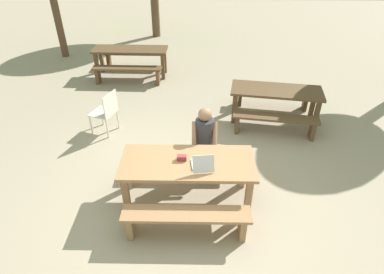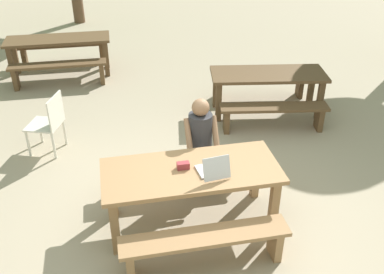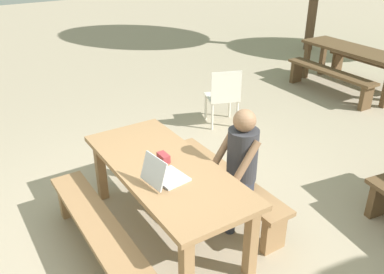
# 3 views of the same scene
# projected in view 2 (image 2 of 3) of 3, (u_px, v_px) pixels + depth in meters

# --- Properties ---
(ground_plane) EXTENTS (30.00, 30.00, 0.00)m
(ground_plane) POSITION_uv_depth(u_px,v_px,m) (191.00, 221.00, 5.08)
(ground_plane) COLOR tan
(picnic_table_front) EXTENTS (1.92, 0.82, 0.73)m
(picnic_table_front) POSITION_uv_depth(u_px,v_px,m) (191.00, 177.00, 4.76)
(picnic_table_front) COLOR #9E754C
(picnic_table_front) RESTS_ON ground
(bench_near) EXTENTS (1.70, 0.30, 0.42)m
(bench_near) POSITION_uv_depth(u_px,v_px,m) (205.00, 243.00, 4.34)
(bench_near) COLOR #9E754C
(bench_near) RESTS_ON ground
(bench_far) EXTENTS (1.70, 0.30, 0.42)m
(bench_far) POSITION_uv_depth(u_px,v_px,m) (180.00, 166.00, 5.50)
(bench_far) COLOR #9E754C
(bench_far) RESTS_ON ground
(laptop) EXTENTS (0.33, 0.36, 0.26)m
(laptop) POSITION_uv_depth(u_px,v_px,m) (213.00, 169.00, 4.60)
(laptop) COLOR silver
(laptop) RESTS_ON picnic_table_front
(small_pouch) EXTENTS (0.13, 0.07, 0.08)m
(small_pouch) POSITION_uv_depth(u_px,v_px,m) (183.00, 166.00, 4.70)
(small_pouch) COLOR #993338
(small_pouch) RESTS_ON picnic_table_front
(person_seated) EXTENTS (0.40, 0.40, 1.21)m
(person_seated) POSITION_uv_depth(u_px,v_px,m) (201.00, 139.00, 5.31)
(person_seated) COLOR #333847
(person_seated) RESTS_ON ground
(plastic_chair) EXTENTS (0.57, 0.57, 0.88)m
(plastic_chair) POSITION_uv_depth(u_px,v_px,m) (49.00, 122.00, 6.15)
(plastic_chair) COLOR silver
(plastic_chair) RESTS_ON ground
(picnic_table_mid) EXTENTS (1.93, 0.99, 0.71)m
(picnic_table_mid) POSITION_uv_depth(u_px,v_px,m) (268.00, 79.00, 7.10)
(picnic_table_mid) COLOR brown
(picnic_table_mid) RESTS_ON ground
(bench_mid_south) EXTENTS (1.68, 0.56, 0.42)m
(bench_mid_south) POSITION_uv_depth(u_px,v_px,m) (274.00, 112.00, 6.74)
(bench_mid_south) COLOR brown
(bench_mid_south) RESTS_ON ground
(bench_mid_north) EXTENTS (1.68, 0.56, 0.42)m
(bench_mid_north) POSITION_uv_depth(u_px,v_px,m) (260.00, 81.00, 7.76)
(bench_mid_north) COLOR brown
(bench_mid_north) RESTS_ON ground
(picnic_table_rear) EXTENTS (1.99, 0.69, 0.75)m
(picnic_table_rear) POSITION_uv_depth(u_px,v_px,m) (58.00, 44.00, 8.50)
(picnic_table_rear) COLOR brown
(picnic_table_rear) RESTS_ON ground
(bench_rear_south) EXTENTS (1.78, 0.34, 0.45)m
(bench_rear_south) POSITION_uv_depth(u_px,v_px,m) (58.00, 69.00, 8.17)
(bench_rear_south) COLOR brown
(bench_rear_south) RESTS_ON ground
(bench_rear_north) EXTENTS (1.78, 0.34, 0.45)m
(bench_rear_north) POSITION_uv_depth(u_px,v_px,m) (63.00, 49.00, 9.12)
(bench_rear_north) COLOR brown
(bench_rear_north) RESTS_ON ground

